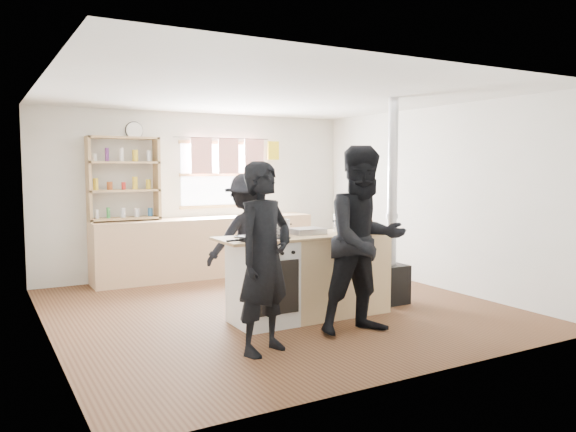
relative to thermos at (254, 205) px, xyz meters
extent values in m
cube|color=brown|center=(-0.80, -2.22, -1.07)|extent=(5.00, 5.00, 0.01)
cube|color=tan|center=(-0.80, 0.00, -0.61)|extent=(3.40, 0.55, 0.90)
cube|color=tan|center=(-2.00, 0.12, -0.13)|extent=(1.00, 0.28, 0.03)
cube|color=tan|center=(-2.00, 0.12, 0.27)|extent=(1.00, 0.28, 0.03)
cube|color=tan|center=(-2.00, 0.12, 0.67)|extent=(1.00, 0.28, 0.03)
cube|color=tan|center=(-2.00, 0.12, 1.02)|extent=(1.00, 0.28, 0.03)
cube|color=tan|center=(-2.48, 0.12, 0.44)|extent=(0.04, 0.28, 1.20)
cube|color=tan|center=(-1.52, 0.12, 0.44)|extent=(0.04, 0.28, 1.20)
cylinder|color=silver|center=(0.00, 0.00, 0.00)|extent=(0.10, 0.10, 0.33)
cube|color=white|center=(-1.25, -2.77, -0.61)|extent=(0.60, 0.60, 0.90)
cube|color=#D9B983|center=(-0.35, -2.77, -0.61)|extent=(1.20, 0.60, 0.90)
cube|color=tan|center=(-0.80, -2.77, -0.15)|extent=(1.84, 0.64, 0.03)
cylinder|color=black|center=(-1.43, -2.95, -0.11)|extent=(0.36, 0.36, 0.05)
cylinder|color=#25551D|center=(-1.43, -2.95, -0.09)|extent=(0.28, 0.28, 0.02)
cube|color=silver|center=(-0.67, -2.72, -0.10)|extent=(0.36, 0.29, 0.07)
cube|color=brown|center=(-0.67, -2.72, -0.08)|extent=(0.31, 0.24, 0.02)
cylinder|color=silver|center=(-1.00, -2.68, -0.05)|extent=(0.24, 0.24, 0.16)
cylinder|color=silver|center=(-1.00, -2.68, 0.04)|extent=(0.25, 0.25, 0.01)
sphere|color=black|center=(-1.00, -2.68, 0.05)|extent=(0.03, 0.03, 0.03)
cylinder|color=silver|center=(-0.16, -2.76, -0.04)|extent=(0.29, 0.29, 0.19)
cylinder|color=silver|center=(-0.16, -2.76, 0.06)|extent=(0.30, 0.30, 0.01)
sphere|color=black|center=(-0.16, -2.76, 0.07)|extent=(0.03, 0.03, 0.03)
cube|color=tan|center=(0.09, -2.75, -0.12)|extent=(0.32, 0.27, 0.02)
cube|color=olive|center=(0.09, -2.75, -0.06)|extent=(0.24, 0.16, 0.10)
cube|color=black|center=(0.55, -2.71, -0.83)|extent=(0.35, 0.35, 0.48)
cylinder|color=#ADADB2|center=(0.55, -2.71, 0.42)|extent=(0.12, 0.12, 2.02)
imported|color=black|center=(-1.64, -3.58, -0.20)|extent=(0.74, 0.62, 1.72)
imported|color=black|center=(-0.49, -3.55, -0.12)|extent=(0.97, 0.79, 1.88)
imported|color=black|center=(-0.99, -1.88, -0.27)|extent=(1.03, 0.60, 1.59)
camera|label=1|loc=(-3.89, -8.01, 0.61)|focal=35.00mm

